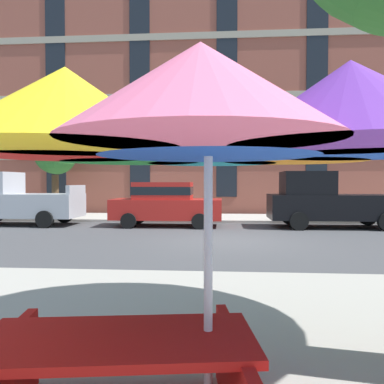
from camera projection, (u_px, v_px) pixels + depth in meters
name	position (u px, v px, depth m)	size (l,w,h in m)	color
ground_plane	(231.00, 241.00, 11.57)	(120.00, 120.00, 0.00)	#424244
sidewalk_far	(227.00, 218.00, 18.35)	(56.00, 3.60, 0.12)	#B2ADA3
apartment_building	(226.00, 92.00, 26.31)	(42.31, 12.08, 16.00)	#934C3D
pickup_silver	(13.00, 200.00, 15.91)	(5.10, 2.12, 2.20)	#A8AAB2
sedan_red	(166.00, 203.00, 15.43)	(4.40, 1.98, 1.78)	#B21E19
pickup_black	(329.00, 201.00, 14.93)	(5.10, 2.12, 2.20)	black
street_tree_left	(55.00, 154.00, 19.31)	(2.30, 2.46, 4.37)	#4C3823
patio_umbrella	(208.00, 125.00, 2.57)	(3.16, 3.16, 2.44)	silver
picnic_table	(118.00, 379.00, 2.51)	(2.00, 1.76, 0.77)	red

